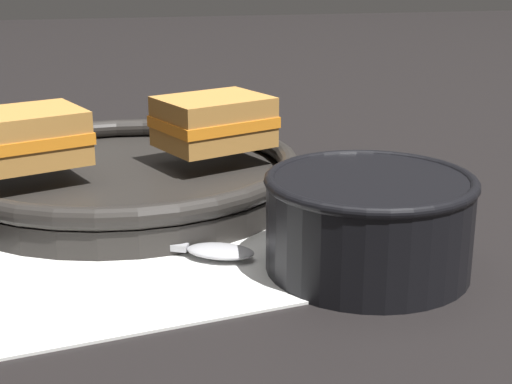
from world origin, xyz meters
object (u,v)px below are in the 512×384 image
spoon (192,248)px  skillet (125,176)px  soup_bowl (369,217)px  sandwich_near_right (24,137)px  sandwich_near_left (214,122)px

spoon → skillet: size_ratio=0.47×
soup_bowl → spoon: size_ratio=0.99×
spoon → soup_bowl: bearing=4.9°
spoon → sandwich_near_right: bearing=158.1°
soup_bowl → spoon: 0.13m
sandwich_near_left → sandwich_near_right: same height
skillet → sandwich_near_left: (0.08, 0.01, 0.04)m
soup_bowl → sandwich_near_right: sandwich_near_right is taller
soup_bowl → sandwich_near_right: 0.31m
skillet → sandwich_near_right: bearing=-171.2°
spoon → sandwich_near_right: (-0.12, 0.14, 0.06)m
spoon → sandwich_near_left: (0.05, 0.17, 0.06)m
skillet → sandwich_near_right: (-0.08, -0.01, 0.04)m
skillet → sandwich_near_left: sandwich_near_left is taller
soup_bowl → sandwich_near_left: 0.23m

